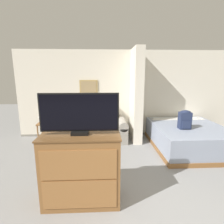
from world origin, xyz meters
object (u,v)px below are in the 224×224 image
at_px(couch, 89,129).
at_px(backpack, 185,119).
at_px(tv, 79,114).
at_px(tv_dresser, 82,169).
at_px(table_lamp, 44,114).
at_px(coffee_table, 85,139).
at_px(bed, 188,136).

xyz_separation_m(couch, backpack, (2.40, -0.89, 0.49)).
xyz_separation_m(couch, tv, (0.12, -2.54, 1.01)).
distance_m(tv_dresser, backpack, 2.83).
relative_size(tv_dresser, backpack, 2.44).
distance_m(table_lamp, tv_dresser, 2.91).
xyz_separation_m(coffee_table, tv, (0.12, -1.61, 0.96)).
height_order(table_lamp, bed, table_lamp).
bearing_deg(bed, couch, 166.11).
bearing_deg(tv, coffee_table, 94.13).
xyz_separation_m(table_lamp, tv_dresser, (1.35, -2.56, -0.26)).
bearing_deg(tv, bed, 36.81).
bearing_deg(table_lamp, tv, -62.21).
distance_m(couch, bed, 2.72).
bearing_deg(coffee_table, tv_dresser, -85.87).
relative_size(couch, tv_dresser, 1.99).
relative_size(tv, bed, 0.52).
bearing_deg(couch, coffee_table, -90.00).
height_order(coffee_table, tv_dresser, tv_dresser).
distance_m(table_lamp, tv, 2.95).
distance_m(couch, tv_dresser, 2.55).
relative_size(table_lamp, tv_dresser, 0.35).
height_order(table_lamp, tv, tv).
xyz_separation_m(coffee_table, bed, (2.64, 0.28, -0.09)).
bearing_deg(tv_dresser, backpack, 35.82).
distance_m(coffee_table, tv, 1.88).
bearing_deg(tv_dresser, coffee_table, 94.13).
distance_m(table_lamp, bed, 3.96).
bearing_deg(couch, tv_dresser, -87.38).
bearing_deg(backpack, coffee_table, -179.13).
distance_m(tv, bed, 3.32).
xyz_separation_m(couch, tv_dresser, (0.12, -2.54, 0.19)).
height_order(tv_dresser, backpack, tv_dresser).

